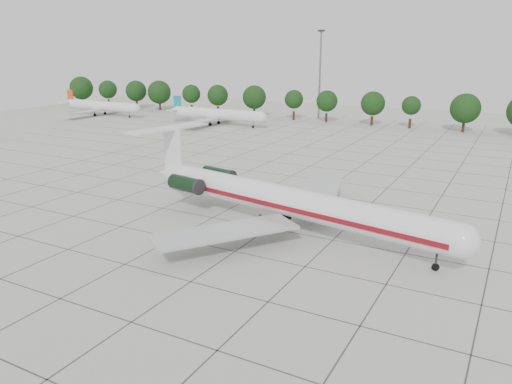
% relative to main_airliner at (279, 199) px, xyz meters
% --- Properties ---
extents(ground, '(260.00, 260.00, 0.00)m').
position_rel_main_airliner_xyz_m(ground, '(-0.87, -0.67, -3.63)').
color(ground, '#B8B8B0').
rests_on(ground, ground).
extents(apron_joints, '(170.00, 170.00, 0.02)m').
position_rel_main_airliner_xyz_m(apron_joints, '(-0.87, 14.33, -3.62)').
color(apron_joints, '#383838').
rests_on(apron_joints, ground).
extents(main_airliner, '(43.44, 33.88, 10.28)m').
position_rel_main_airliner_xyz_m(main_airliner, '(0.00, 0.00, 0.00)').
color(main_airliner, silver).
rests_on(main_airliner, ground).
extents(ground_crew, '(0.85, 0.83, 1.96)m').
position_rel_main_airliner_xyz_m(ground_crew, '(14.46, 3.11, -2.65)').
color(ground_crew, gold).
rests_on(ground_crew, ground).
extents(bg_airliner_a, '(28.24, 27.20, 7.40)m').
position_rel_main_airliner_xyz_m(bg_airliner_a, '(-92.89, 64.56, -0.72)').
color(bg_airliner_a, silver).
rests_on(bg_airliner_a, ground).
extents(bg_airliner_b, '(28.24, 27.20, 7.40)m').
position_rel_main_airliner_xyz_m(bg_airliner_b, '(-50.48, 65.16, -0.72)').
color(bg_airliner_b, silver).
rests_on(bg_airliner_b, ground).
extents(tree_line, '(249.86, 8.44, 10.22)m').
position_rel_main_airliner_xyz_m(tree_line, '(-12.55, 84.33, 2.35)').
color(tree_line, '#332114').
rests_on(tree_line, ground).
extents(floodlight_mast, '(1.60, 1.60, 25.45)m').
position_rel_main_airliner_xyz_m(floodlight_mast, '(-30.87, 91.33, 10.65)').
color(floodlight_mast, slate).
rests_on(floodlight_mast, ground).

